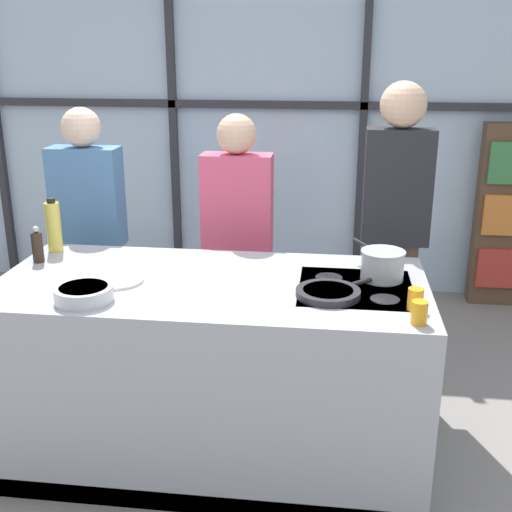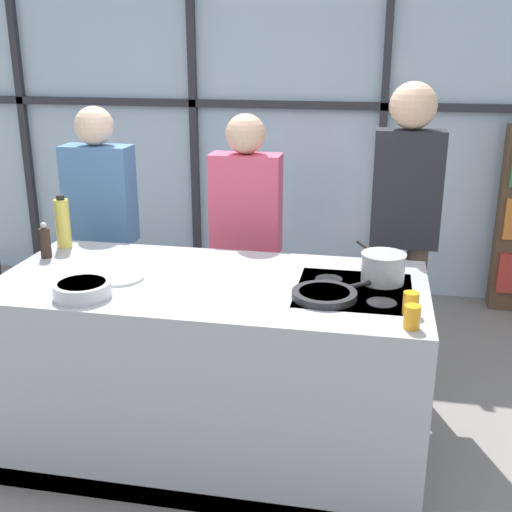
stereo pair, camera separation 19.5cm
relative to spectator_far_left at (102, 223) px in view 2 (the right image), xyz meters
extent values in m
plane|color=gray|center=(0.92, -0.84, -0.95)|extent=(18.00, 18.00, 0.00)
cube|color=silver|center=(0.92, 1.62, 0.45)|extent=(6.40, 0.04, 2.80)
cube|color=#2D2D33|center=(0.92, 1.57, 0.59)|extent=(6.40, 0.06, 0.06)
cube|color=#2D2D33|center=(-1.39, 1.57, 0.45)|extent=(0.06, 0.06, 2.80)
cube|color=#2D2D33|center=(0.15, 1.57, 0.45)|extent=(0.06, 0.06, 2.80)
cube|color=#2D2D33|center=(1.68, 1.57, 0.45)|extent=(0.06, 0.06, 2.80)
cube|color=#A8AAB2|center=(0.92, -0.84, -0.48)|extent=(2.04, 0.95, 0.94)
cube|color=black|center=(1.59, -0.84, -0.01)|extent=(0.52, 0.52, 0.01)
cube|color=black|center=(0.92, -1.29, -0.90)|extent=(2.00, 0.03, 0.10)
cylinder|color=#38383D|center=(1.47, -0.96, -0.01)|extent=(0.13, 0.13, 0.01)
cylinder|color=#38383D|center=(1.72, -0.96, -0.01)|extent=(0.13, 0.13, 0.01)
cylinder|color=#38383D|center=(1.47, -0.71, -0.01)|extent=(0.13, 0.13, 0.01)
cylinder|color=#38383D|center=(1.72, -0.71, -0.01)|extent=(0.13, 0.13, 0.01)
cylinder|color=#47382D|center=(0.09, 0.00, -0.53)|extent=(0.13, 0.13, 0.83)
cylinder|color=#47382D|center=(-0.09, 0.00, -0.53)|extent=(0.13, 0.13, 0.83)
cube|color=#4C7AAD|center=(0.00, 0.00, 0.18)|extent=(0.42, 0.19, 0.60)
sphere|color=beige|center=(0.00, 0.00, 0.59)|extent=(0.23, 0.23, 0.23)
cylinder|color=black|center=(1.01, 0.00, -0.54)|extent=(0.13, 0.13, 0.82)
cylinder|color=black|center=(0.82, 0.00, -0.54)|extent=(0.13, 0.13, 0.82)
cube|color=#DB4C6B|center=(0.92, 0.00, 0.16)|extent=(0.41, 0.19, 0.59)
sphere|color=#D8AD8C|center=(0.92, 0.00, 0.57)|extent=(0.23, 0.23, 0.23)
cylinder|color=#47382D|center=(1.92, 0.00, -0.49)|extent=(0.12, 0.12, 0.91)
cylinder|color=#47382D|center=(1.75, 0.00, -0.49)|extent=(0.12, 0.12, 0.91)
cube|color=#232328|center=(1.83, 0.00, 0.29)|extent=(0.38, 0.17, 0.65)
sphere|color=#D8AD8C|center=(1.83, 0.00, 0.74)|extent=(0.25, 0.25, 0.25)
cylinder|color=#232326|center=(1.47, -0.96, 0.01)|extent=(0.29, 0.29, 0.03)
cylinder|color=#B26B2D|center=(1.47, -0.96, 0.02)|extent=(0.22, 0.22, 0.01)
cylinder|color=#232326|center=(1.66, -0.79, 0.02)|extent=(0.19, 0.17, 0.02)
cylinder|color=silver|center=(1.72, -0.71, 0.06)|extent=(0.20, 0.20, 0.14)
cylinder|color=silver|center=(1.72, -0.71, 0.13)|extent=(0.21, 0.21, 0.01)
cylinder|color=black|center=(1.63, -0.54, 0.11)|extent=(0.10, 0.17, 0.02)
cylinder|color=white|center=(0.48, -0.90, 0.00)|extent=(0.25, 0.25, 0.01)
cylinder|color=silver|center=(0.42, -1.14, 0.03)|extent=(0.26, 0.26, 0.07)
cylinder|color=#4C4C51|center=(0.42, -1.14, 0.05)|extent=(0.21, 0.21, 0.01)
cylinder|color=#E0CC4C|center=(0.00, -0.48, 0.13)|extent=(0.08, 0.08, 0.27)
cylinder|color=black|center=(0.00, -0.48, 0.27)|extent=(0.04, 0.04, 0.02)
cylinder|color=#332319|center=(-0.01, -0.67, 0.07)|extent=(0.06, 0.06, 0.16)
sphere|color=#B2B2B7|center=(-0.01, -0.67, 0.17)|extent=(0.03, 0.03, 0.03)
cylinder|color=orange|center=(1.83, -1.21, 0.04)|extent=(0.07, 0.07, 0.10)
cylinder|color=orange|center=(1.83, -1.07, 0.04)|extent=(0.07, 0.07, 0.10)
camera|label=1|loc=(1.48, -3.62, 1.06)|focal=45.00mm
camera|label=2|loc=(1.67, -3.59, 1.06)|focal=45.00mm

